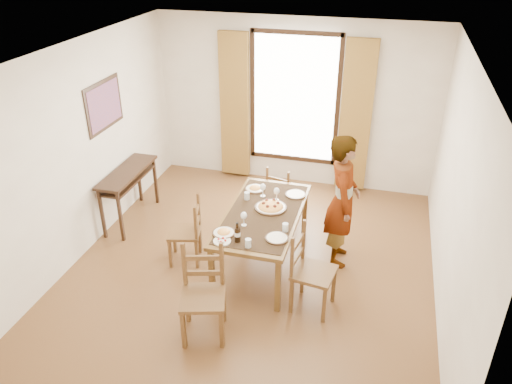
% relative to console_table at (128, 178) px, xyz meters
% --- Properties ---
extents(ground, '(5.00, 5.00, 0.00)m').
position_rel_console_table_xyz_m(ground, '(2.03, -0.60, -0.68)').
color(ground, brown).
rests_on(ground, ground).
extents(room_shell, '(4.60, 5.10, 2.74)m').
position_rel_console_table_xyz_m(room_shell, '(2.03, -0.47, 0.86)').
color(room_shell, silver).
rests_on(room_shell, ground).
extents(console_table, '(0.38, 1.20, 0.80)m').
position_rel_console_table_xyz_m(console_table, '(0.00, 0.00, 0.00)').
color(console_table, black).
rests_on(console_table, ground).
extents(dining_table, '(0.90, 1.79, 0.76)m').
position_rel_console_table_xyz_m(dining_table, '(2.14, -0.54, 0.00)').
color(dining_table, brown).
rests_on(dining_table, ground).
extents(chair_west, '(0.48, 0.48, 0.89)m').
position_rel_console_table_xyz_m(chair_west, '(1.19, -0.73, -0.27)').
color(chair_west, brown).
rests_on(chair_west, ground).
extents(chair_north, '(0.47, 0.47, 0.87)m').
position_rel_console_table_xyz_m(chair_north, '(2.13, 0.59, -0.28)').
color(chair_north, brown).
rests_on(chair_north, ground).
extents(chair_south, '(0.57, 0.57, 1.03)m').
position_rel_console_table_xyz_m(chair_south, '(1.85, -1.90, -0.20)').
color(chair_south, brown).
rests_on(chair_south, ground).
extents(chair_east, '(0.51, 0.51, 1.01)m').
position_rel_console_table_xyz_m(chair_east, '(2.86, -1.20, -0.22)').
color(chair_east, brown).
rests_on(chair_east, ground).
extents(man, '(0.73, 0.56, 1.74)m').
position_rel_console_table_xyz_m(man, '(3.07, -0.20, 0.19)').
color(man, '#999CA2').
rests_on(man, ground).
extents(plate_sw, '(0.27, 0.27, 0.05)m').
position_rel_console_table_xyz_m(plate_sw, '(1.82, -1.11, 0.10)').
color(plate_sw, silver).
rests_on(plate_sw, dining_table).
extents(plate_se, '(0.27, 0.27, 0.05)m').
position_rel_console_table_xyz_m(plate_se, '(2.44, -1.06, 0.10)').
color(plate_se, silver).
rests_on(plate_se, dining_table).
extents(plate_nw, '(0.27, 0.27, 0.05)m').
position_rel_console_table_xyz_m(plate_nw, '(1.88, 0.02, 0.10)').
color(plate_nw, silver).
rests_on(plate_nw, dining_table).
extents(plate_ne, '(0.27, 0.27, 0.05)m').
position_rel_console_table_xyz_m(plate_ne, '(2.44, 0.00, 0.10)').
color(plate_ne, silver).
rests_on(plate_ne, dining_table).
extents(pasta_platter, '(0.40, 0.40, 0.10)m').
position_rel_console_table_xyz_m(pasta_platter, '(2.21, -0.42, 0.12)').
color(pasta_platter, orange).
rests_on(pasta_platter, dining_table).
extents(caprese_plate, '(0.20, 0.20, 0.04)m').
position_rel_console_table_xyz_m(caprese_plate, '(1.86, -1.28, 0.09)').
color(caprese_plate, silver).
rests_on(caprese_plate, dining_table).
extents(wine_glass_a, '(0.08, 0.08, 0.18)m').
position_rel_console_table_xyz_m(wine_glass_a, '(2.00, -0.88, 0.16)').
color(wine_glass_a, white).
rests_on(wine_glass_a, dining_table).
extents(wine_glass_b, '(0.08, 0.08, 0.18)m').
position_rel_console_table_xyz_m(wine_glass_b, '(2.23, -0.20, 0.16)').
color(wine_glass_b, white).
rests_on(wine_glass_b, dining_table).
extents(wine_glass_c, '(0.08, 0.08, 0.18)m').
position_rel_console_table_xyz_m(wine_glass_c, '(2.03, -0.14, 0.16)').
color(wine_glass_c, white).
rests_on(wine_glass_c, dining_table).
extents(tumbler_a, '(0.07, 0.07, 0.10)m').
position_rel_console_table_xyz_m(tumbler_a, '(2.49, -0.88, 0.12)').
color(tumbler_a, silver).
rests_on(tumbler_a, dining_table).
extents(tumbler_b, '(0.07, 0.07, 0.10)m').
position_rel_console_table_xyz_m(tumbler_b, '(1.86, -0.27, 0.12)').
color(tumbler_b, silver).
rests_on(tumbler_b, dining_table).
extents(tumbler_c, '(0.07, 0.07, 0.10)m').
position_rel_console_table_xyz_m(tumbler_c, '(2.17, -1.30, 0.12)').
color(tumbler_c, silver).
rests_on(tumbler_c, dining_table).
extents(wine_bottle, '(0.07, 0.07, 0.25)m').
position_rel_console_table_xyz_m(wine_bottle, '(2.02, -1.23, 0.20)').
color(wine_bottle, black).
rests_on(wine_bottle, dining_table).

